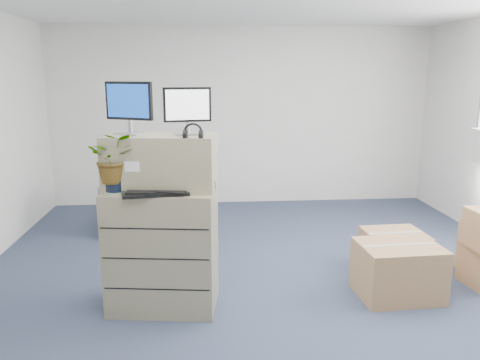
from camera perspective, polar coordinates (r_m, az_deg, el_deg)
name	(u,v)px	position (r m, az deg, el deg)	size (l,w,h in m)	color
ground	(272,301)	(4.50, 3.96, -14.51)	(7.00, 7.00, 0.00)	#272F47
wall_back	(241,117)	(7.52, 0.17, 7.71)	(6.00, 0.02, 2.80)	silver
filing_cabinet_lower	(163,249)	(4.25, -9.39, -8.28)	(0.93, 0.57, 1.09)	#998F69
filing_cabinet_upper	(161,162)	(4.09, -9.63, 2.22)	(0.93, 0.47, 0.47)	#998F69
monitor_left	(129,105)	(4.12, -13.38, 8.89)	(0.42, 0.26, 0.44)	#99999E
monitor_right	(187,108)	(3.99, -6.43, 8.67)	(0.40, 0.19, 0.40)	#99999E
headphones	(193,133)	(3.81, -5.73, 5.78)	(0.16, 0.16, 0.02)	black
keyboard	(156,193)	(3.92, -10.21, -1.55)	(0.54, 0.22, 0.03)	black
mouse	(193,191)	(3.92, -5.81, -1.33)	(0.11, 0.07, 0.04)	silver
water_bottle	(171,175)	(4.06, -8.44, 0.66)	(0.07, 0.07, 0.26)	gray
phone_dock	(160,183)	(4.12, -9.69, -0.40)	(0.06, 0.06, 0.13)	silver
external_drive	(203,183)	(4.13, -4.58, -0.41)	(0.21, 0.16, 0.06)	black
tissue_box	(197,176)	(4.07, -5.29, 0.55)	(0.26, 0.13, 0.10)	#448EE9
potted_plant	(114,165)	(4.01, -15.08, 1.78)	(0.39, 0.43, 0.41)	#8EA685
office_chair	(136,202)	(6.38, -12.54, -2.67)	(0.77, 0.72, 0.79)	slate
cardboard_boxes	(451,256)	(5.20, 24.38, -8.45)	(2.07, 1.22, 0.78)	olive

